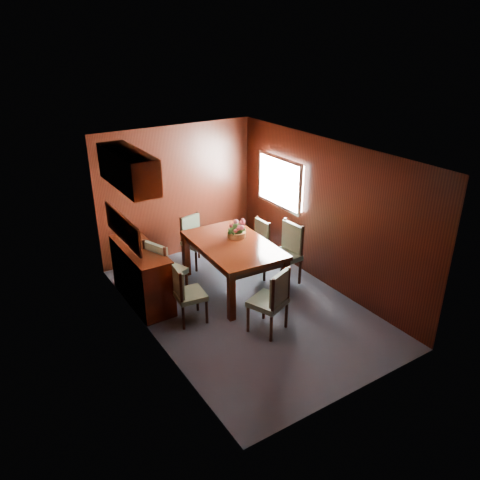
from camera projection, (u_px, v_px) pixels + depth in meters
ground at (246, 306)px, 7.20m from camera, size 4.50×4.50×0.00m
room_shell at (227, 201)px, 6.73m from camera, size 3.06×4.52×2.41m
sideboard at (142, 275)px, 7.16m from camera, size 0.48×1.40×0.90m
dining_table at (233, 250)px, 7.41m from camera, size 1.16×1.78×0.81m
chair_left_near at (185, 291)px, 6.63m from camera, size 0.45×0.47×0.90m
chair_left_far at (163, 268)px, 7.09m from camera, size 0.62×0.63×1.04m
chair_right_near at (287, 250)px, 7.67m from camera, size 0.50×0.52×1.04m
chair_right_far at (257, 241)px, 8.19m from camera, size 0.41×0.42×0.88m
chair_head at (273, 298)px, 6.37m from camera, size 0.59×0.58×0.97m
chair_foot at (194, 238)px, 8.29m from camera, size 0.52×0.50×0.91m
flower_centerpiece at (237, 228)px, 7.52m from camera, size 0.32×0.32×0.32m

